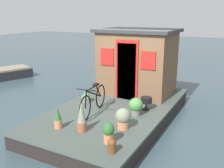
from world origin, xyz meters
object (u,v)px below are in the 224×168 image
potted_plant_lavender (123,118)px  mooring_bollard (112,145)px  potted_plant_mint (82,117)px  potted_plant_ivy (86,96)px  potted_plant_succulent (136,106)px  potted_plant_rosemary (109,132)px  potted_plant_thyme (58,118)px  houseboat_cabin (138,61)px  bicycle (93,100)px  charcoal_grill (146,101)px

potted_plant_lavender → mooring_bollard: bearing=-165.3°
potted_plant_mint → potted_plant_ivy: potted_plant_mint is taller
potted_plant_succulent → potted_plant_mint: bearing=153.8°
potted_plant_rosemary → potted_plant_thyme: (0.07, 1.34, 0.01)m
potted_plant_mint → potted_plant_succulent: (1.41, -0.69, -0.07)m
potted_plant_succulent → potted_plant_thyme: potted_plant_thyme is taller
potted_plant_lavender → potted_plant_mint: potted_plant_mint is taller
houseboat_cabin → bicycle: bearing=173.5°
potted_plant_rosemary → potted_plant_succulent: 1.60m
potted_plant_rosemary → potted_plant_lavender: bearing=2.7°
potted_plant_rosemary → charcoal_grill: size_ratio=1.22×
houseboat_cabin → bicycle: (-2.29, 0.26, -0.68)m
houseboat_cabin → potted_plant_succulent: houseboat_cabin is taller
houseboat_cabin → potted_plant_succulent: bearing=-158.1°
potted_plant_lavender → potted_plant_ivy: bearing=56.7°
houseboat_cabin → potted_plant_mint: (-3.30, -0.07, -0.72)m
potted_plant_mint → potted_plant_rosemary: (-0.19, -0.78, -0.09)m
bicycle → potted_plant_lavender: bicycle is taller
potted_plant_rosemary → potted_plant_succulent: (1.59, 0.08, 0.03)m
potted_plant_succulent → charcoal_grill: 0.51m
bicycle → potted_plant_mint: bicycle is taller
potted_plant_ivy → charcoal_grill: size_ratio=0.98×
potted_plant_rosemary → mooring_bollard: 0.40m
potted_plant_thyme → potted_plant_mint: bearing=-77.9°
potted_plant_thyme → mooring_bollard: 1.62m
potted_plant_thyme → potted_plant_rosemary: bearing=-92.8°
houseboat_cabin → potted_plant_thyme: bearing=171.8°
potted_plant_mint → mooring_bollard: size_ratio=2.43×
potted_plant_rosemary → potted_plant_succulent: bearing=3.0°
potted_plant_mint → potted_plant_succulent: size_ratio=1.46×
charcoal_grill → potted_plant_thyme: bearing=146.3°
mooring_bollard → potted_plant_thyme: bearing=76.8°
houseboat_cabin → potted_plant_lavender: houseboat_cabin is taller
bicycle → mooring_bollard: bicycle is taller
potted_plant_rosemary → potted_plant_thyme: 1.34m
potted_plant_rosemary → potted_plant_ivy: (1.90, 1.80, -0.06)m
houseboat_cabin → potted_plant_rosemary: bearing=-166.4°
potted_plant_rosemary → potted_plant_thyme: potted_plant_thyme is taller
houseboat_cabin → potted_plant_rosemary: size_ratio=5.52×
potted_plant_lavender → potted_plant_thyme: bearing=117.2°
potted_plant_lavender → potted_plant_rosemary: potted_plant_lavender is taller
potted_plant_succulent → bicycle: bearing=111.1°
potted_plant_mint → potted_plant_thyme: size_ratio=1.37×
potted_plant_lavender → potted_plant_rosemary: (-0.74, -0.03, -0.03)m
potted_plant_thyme → bicycle: bearing=-11.7°
potted_plant_lavender → potted_plant_ivy: potted_plant_lavender is taller
houseboat_cabin → bicycle: size_ratio=1.47×
houseboat_cabin → potted_plant_lavender: (-2.75, -0.81, -0.79)m
bicycle → potted_plant_succulent: size_ratio=3.52×
houseboat_cabin → potted_plant_rosemary: (-3.49, -0.85, -0.81)m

